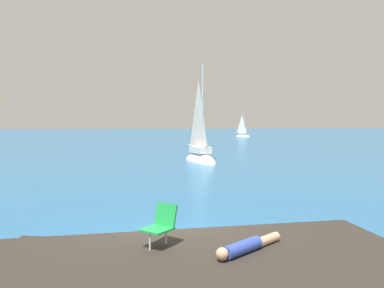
% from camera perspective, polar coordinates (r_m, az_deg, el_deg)
% --- Properties ---
extents(ground_plane, '(160.00, 160.00, 0.00)m').
position_cam_1_polar(ground_plane, '(10.05, -3.09, -14.23)').
color(ground_plane, '#236093').
extents(shore_ledge, '(7.99, 4.64, 0.66)m').
position_cam_1_polar(shore_ledge, '(7.41, 2.17, -18.39)').
color(shore_ledge, '#2D2823').
rests_on(shore_ledge, ground).
extents(boulder_seaward, '(1.37, 1.18, 0.96)m').
position_cam_1_polar(boulder_seaward, '(10.11, -20.03, -14.38)').
color(boulder_seaward, '#302B21').
rests_on(boulder_seaward, ground).
extents(boulder_inland, '(1.73, 1.61, 1.02)m').
position_cam_1_polar(boulder_inland, '(10.03, 14.34, -14.40)').
color(boulder_inland, '#2B2624').
rests_on(boulder_inland, ground).
extents(sailboat_near, '(2.42, 3.92, 7.07)m').
position_cam_1_polar(sailboat_near, '(26.67, 1.16, -1.79)').
color(sailboat_near, white).
rests_on(sailboat_near, ground).
extents(sailboat_far, '(2.10, 1.82, 3.97)m').
position_cam_1_polar(sailboat_far, '(57.04, 7.16, 1.22)').
color(sailboat_far, white).
rests_on(sailboat_far, ground).
extents(person_sunbather, '(1.45, 1.22, 0.25)m').
position_cam_1_polar(person_sunbather, '(7.68, 7.70, -14.06)').
color(person_sunbather, '#334CB2').
rests_on(person_sunbather, shore_ledge).
extents(beach_chair, '(0.75, 0.76, 0.80)m').
position_cam_1_polar(beach_chair, '(7.89, -4.38, -11.06)').
color(beach_chair, green).
rests_on(beach_chair, shore_ledge).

